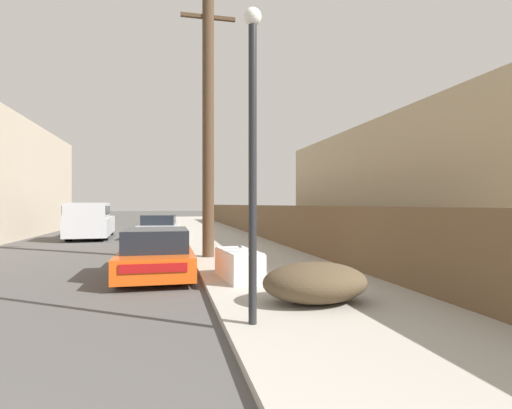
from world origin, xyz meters
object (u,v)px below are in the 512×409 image
at_px(discarded_fridge, 239,265).
at_px(utility_pole, 208,122).
at_px(car_parked_mid, 159,228).
at_px(brush_pile, 315,282).
at_px(street_lamp, 253,140).
at_px(parked_sports_car_red, 156,254).
at_px(pickup_truck, 90,221).

relative_size(discarded_fridge, utility_pole, 0.21).
height_order(car_parked_mid, brush_pile, car_parked_mid).
distance_m(street_lamp, brush_pile, 2.85).
distance_m(utility_pole, brush_pile, 7.84).
xyz_separation_m(discarded_fridge, brush_pile, (0.93, -2.46, 0.02)).
relative_size(discarded_fridge, parked_sports_car_red, 0.43).
bearing_deg(utility_pole, car_parked_mid, 101.35).
xyz_separation_m(parked_sports_car_red, utility_pole, (1.60, 2.53, 4.02)).
bearing_deg(utility_pole, parked_sports_car_red, -122.34).
xyz_separation_m(discarded_fridge, street_lamp, (-0.41, -3.45, 2.33)).
bearing_deg(brush_pile, pickup_truck, 112.13).
xyz_separation_m(pickup_truck, street_lamp, (5.23, -17.14, 1.83)).
bearing_deg(parked_sports_car_red, street_lamp, -73.41).
height_order(utility_pole, street_lamp, utility_pole).
height_order(pickup_truck, street_lamp, street_lamp).
distance_m(car_parked_mid, pickup_truck, 3.78).
relative_size(discarded_fridge, brush_pile, 0.99).
relative_size(parked_sports_car_red, car_parked_mid, 0.94).
height_order(pickup_truck, utility_pole, utility_pole).
bearing_deg(utility_pole, street_lamp, -90.90).
xyz_separation_m(street_lamp, brush_pile, (1.34, 0.99, -2.31)).
xyz_separation_m(parked_sports_car_red, brush_pile, (2.82, -4.03, -0.09)).
bearing_deg(parked_sports_car_red, pickup_truck, 107.34).
bearing_deg(utility_pole, discarded_fridge, -85.94).
height_order(parked_sports_car_red, pickup_truck, pickup_truck).
bearing_deg(utility_pole, brush_pile, -79.46).
relative_size(parked_sports_car_red, street_lamp, 0.94).
xyz_separation_m(pickup_truck, utility_pole, (5.35, -9.60, 3.63)).
bearing_deg(discarded_fridge, utility_pole, 88.08).
bearing_deg(pickup_truck, discarded_fridge, 109.11).
distance_m(discarded_fridge, pickup_truck, 14.82).
height_order(utility_pole, brush_pile, utility_pole).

